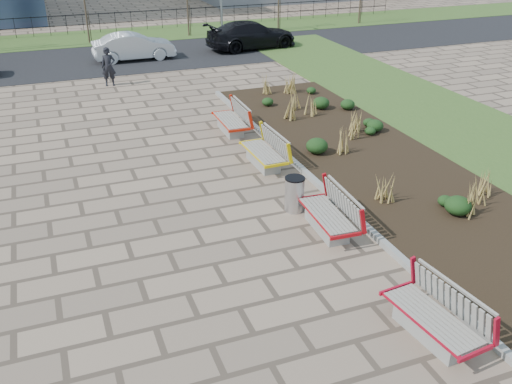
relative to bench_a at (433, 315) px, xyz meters
name	(u,v)px	position (x,y,z in m)	size (l,w,h in m)	color
ground	(239,308)	(-3.00, 2.04, -0.50)	(120.00, 120.00, 0.00)	#88725D
planting_bed	(378,165)	(3.25, 7.04, -0.45)	(4.50, 18.00, 0.10)	black
planting_curb	(309,176)	(0.92, 7.04, -0.42)	(0.16, 18.00, 0.15)	gray
grass_verge_near	(501,145)	(8.00, 7.04, -0.48)	(5.00, 38.00, 0.04)	#33511E
grass_verge_far	(87,38)	(-3.00, 30.04, -0.48)	(80.00, 5.00, 0.04)	#33511E
road	(99,60)	(-3.00, 24.04, -0.49)	(80.00, 7.00, 0.02)	black
bench_a	(433,315)	(0.00, 0.00, 0.00)	(0.90, 2.10, 1.00)	#B40C23
bench_b	(327,212)	(0.00, 4.14, 0.00)	(0.90, 2.10, 1.00)	#B90C15
bench_c	(263,150)	(0.00, 8.38, 0.00)	(0.90, 2.10, 1.00)	yellow
bench_d	(230,118)	(0.00, 11.52, 0.00)	(0.90, 2.10, 1.00)	red
litter_bin	(294,194)	(-0.30, 5.39, -0.04)	(0.50, 0.50, 0.92)	#B2B2B7
pedestrian	(108,67)	(-3.12, 19.05, 0.34)	(0.61, 0.40, 1.69)	black
car_silver	(134,47)	(-1.26, 23.44, 0.21)	(1.45, 4.16, 1.37)	silver
car_black	(251,35)	(5.39, 23.85, 0.27)	(2.09, 5.15, 1.50)	black
tree_c	(85,7)	(-3.00, 28.54, 1.54)	(1.40, 1.40, 4.00)	#4C3D2D
tree_d	(187,2)	(3.00, 28.54, 1.54)	(1.40, 1.40, 4.00)	#4C3D2D
railing_fence	(83,24)	(-3.00, 31.54, 0.14)	(44.00, 0.10, 1.20)	black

